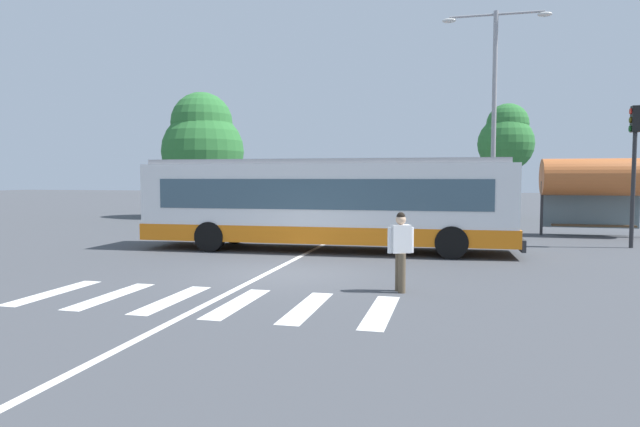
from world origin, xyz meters
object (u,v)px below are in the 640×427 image
(parked_car_silver, at_px, (442,211))
(bus_stop_shelter, at_px, (594,179))
(background_tree_right, at_px, (506,138))
(background_tree_left, at_px, (203,143))
(city_transit_bus, at_px, (325,203))
(parked_car_red, at_px, (345,209))
(traffic_light_far_corner, at_px, (634,153))
(pedestrian_crossing_street, at_px, (401,247))
(parked_car_white, at_px, (390,209))
(twin_arm_street_lamp, at_px, (494,99))

(parked_car_silver, bearing_deg, bus_stop_shelter, -29.66)
(parked_car_silver, bearing_deg, background_tree_right, 56.34)
(parked_car_silver, xyz_separation_m, bus_stop_shelter, (6.25, -3.56, 1.65))
(parked_car_silver, height_order, background_tree_left, background_tree_left)
(city_transit_bus, bearing_deg, bus_stop_shelter, 35.12)
(city_transit_bus, distance_m, bus_stop_shelter, 12.10)
(city_transit_bus, xyz_separation_m, background_tree_left, (-10.95, 13.37, 2.98))
(background_tree_left, bearing_deg, background_tree_right, 7.42)
(parked_car_red, bearing_deg, city_transit_bus, -81.99)
(parked_car_red, relative_size, traffic_light_far_corner, 0.93)
(pedestrian_crossing_street, height_order, parked_car_white, pedestrian_crossing_street)
(traffic_light_far_corner, height_order, background_tree_left, background_tree_left)
(bus_stop_shelter, xyz_separation_m, background_tree_right, (-2.78, 8.77, 2.31))
(pedestrian_crossing_street, relative_size, twin_arm_street_lamp, 0.18)
(city_transit_bus, height_order, traffic_light_far_corner, traffic_light_far_corner)
(parked_car_white, height_order, background_tree_left, background_tree_left)
(bus_stop_shelter, relative_size, twin_arm_street_lamp, 0.44)
(pedestrian_crossing_street, distance_m, traffic_light_far_corner, 11.99)
(background_tree_right, bearing_deg, city_transit_bus, -114.31)
(parked_car_white, distance_m, background_tree_right, 8.63)
(parked_car_white, xyz_separation_m, bus_stop_shelter, (8.95, -4.22, 1.65))
(bus_stop_shelter, distance_m, background_tree_right, 9.49)
(city_transit_bus, distance_m, traffic_light_far_corner, 10.85)
(parked_car_silver, distance_m, bus_stop_shelter, 7.38)
(parked_car_silver, xyz_separation_m, background_tree_left, (-14.58, 2.86, 3.80))
(parked_car_red, xyz_separation_m, background_tree_right, (8.69, 4.44, 3.96))
(parked_car_white, bearing_deg, city_transit_bus, -94.73)
(city_transit_bus, height_order, parked_car_white, city_transit_bus)
(pedestrian_crossing_street, distance_m, bus_stop_shelter, 14.87)
(city_transit_bus, bearing_deg, parked_car_white, 85.27)
(parked_car_silver, xyz_separation_m, traffic_light_far_corner, (6.62, -7.37, 2.52))
(background_tree_left, distance_m, background_tree_right, 18.20)
(bus_stop_shelter, xyz_separation_m, background_tree_left, (-20.83, 6.42, 2.15))
(city_transit_bus, height_order, pedestrian_crossing_street, city_transit_bus)
(pedestrian_crossing_street, xyz_separation_m, background_tree_left, (-14.07, 19.59, 3.60))
(parked_car_silver, bearing_deg, parked_car_white, 166.19)
(pedestrian_crossing_street, height_order, background_tree_right, background_tree_right)
(parked_car_white, bearing_deg, parked_car_silver, -13.81)
(parked_car_silver, height_order, traffic_light_far_corner, traffic_light_far_corner)
(parked_car_red, height_order, background_tree_right, background_tree_right)
(parked_car_red, relative_size, bus_stop_shelter, 1.09)
(parked_car_red, bearing_deg, traffic_light_far_corner, -34.54)
(parked_car_red, xyz_separation_m, traffic_light_far_corner, (11.84, -8.15, 2.52))
(twin_arm_street_lamp, relative_size, background_tree_right, 1.42)
(parked_car_red, relative_size, background_tree_left, 0.59)
(parked_car_white, relative_size, traffic_light_far_corner, 0.92)
(parked_car_silver, bearing_deg, traffic_light_far_corner, -48.07)
(parked_car_red, xyz_separation_m, bus_stop_shelter, (11.46, -4.34, 1.65))
(parked_car_red, height_order, parked_car_silver, same)
(bus_stop_shelter, bearing_deg, parked_car_red, 159.28)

